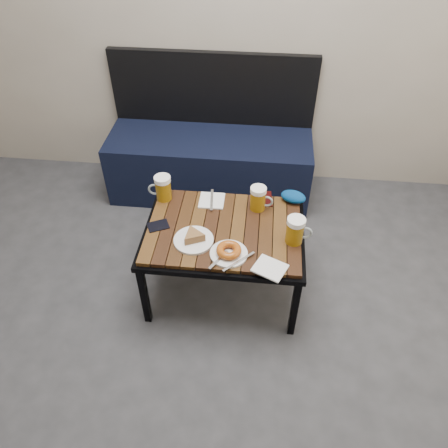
# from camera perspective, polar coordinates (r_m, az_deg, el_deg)

# --- Properties ---
(ground) EXTENTS (4.00, 4.00, 0.00)m
(ground) POSITION_cam_1_polar(r_m,az_deg,el_deg) (2.20, -5.45, -24.74)
(ground) COLOR #2D2D30
(ground) RESTS_ON ground
(bench) EXTENTS (1.40, 0.50, 0.95)m
(bench) POSITION_cam_1_polar(r_m,az_deg,el_deg) (3.15, -1.79, 8.59)
(bench) COLOR black
(bench) RESTS_ON ground
(cafe_table) EXTENTS (0.84, 0.62, 0.47)m
(cafe_table) POSITION_cam_1_polar(r_m,az_deg,el_deg) (2.31, 0.00, -1.32)
(cafe_table) COLOR black
(cafe_table) RESTS_ON ground
(beer_mug_left) EXTENTS (0.13, 0.09, 0.15)m
(beer_mug_left) POSITION_cam_1_polar(r_m,az_deg,el_deg) (2.44, -8.01, 4.71)
(beer_mug_left) COLOR #8C600B
(beer_mug_left) RESTS_ON cafe_table
(beer_mug_centre) EXTENTS (0.13, 0.09, 0.14)m
(beer_mug_centre) POSITION_cam_1_polar(r_m,az_deg,el_deg) (2.36, 4.52, 3.37)
(beer_mug_centre) COLOR #8C600B
(beer_mug_centre) RESTS_ON cafe_table
(beer_mug_right) EXTENTS (0.13, 0.09, 0.15)m
(beer_mug_right) POSITION_cam_1_polar(r_m,az_deg,el_deg) (2.19, 9.34, -0.82)
(beer_mug_right) COLOR #8C600B
(beer_mug_right) RESTS_ON cafe_table
(plate_pie) EXTENTS (0.20, 0.20, 0.06)m
(plate_pie) POSITION_cam_1_polar(r_m,az_deg,el_deg) (2.20, -4.01, -1.83)
(plate_pie) COLOR white
(plate_pie) RESTS_ON cafe_table
(plate_bagel) EXTENTS (0.22, 0.22, 0.05)m
(plate_bagel) POSITION_cam_1_polar(r_m,az_deg,el_deg) (2.13, 0.63, -3.65)
(plate_bagel) COLOR white
(plate_bagel) RESTS_ON cafe_table
(napkin_left) EXTENTS (0.14, 0.18, 0.01)m
(napkin_left) POSITION_cam_1_polar(r_m,az_deg,el_deg) (2.44, -1.61, 3.08)
(napkin_left) COLOR white
(napkin_left) RESTS_ON cafe_table
(napkin_right) EXTENTS (0.19, 0.17, 0.01)m
(napkin_right) POSITION_cam_1_polar(r_m,az_deg,el_deg) (2.09, 6.01, -5.75)
(napkin_right) COLOR white
(napkin_right) RESTS_ON cafe_table
(passport_navy) EXTENTS (0.13, 0.12, 0.01)m
(passport_navy) POSITION_cam_1_polar(r_m,az_deg,el_deg) (2.31, -8.60, -0.21)
(passport_navy) COLOR black
(passport_navy) RESTS_ON cafe_table
(passport_burgundy) EXTENTS (0.11, 0.14, 0.01)m
(passport_burgundy) POSITION_cam_1_polar(r_m,az_deg,el_deg) (2.47, 5.17, 3.30)
(passport_burgundy) COLOR black
(passport_burgundy) RESTS_ON cafe_table
(knit_pouch) EXTENTS (0.16, 0.13, 0.06)m
(knit_pouch) POSITION_cam_1_polar(r_m,az_deg,el_deg) (2.46, 9.04, 3.54)
(knit_pouch) COLOR navy
(knit_pouch) RESTS_ON cafe_table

